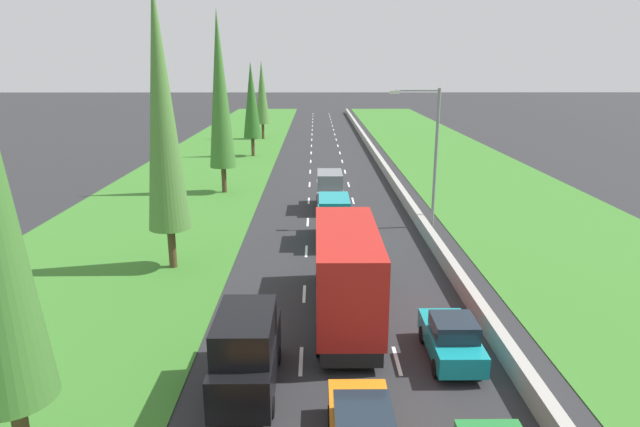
{
  "coord_description": "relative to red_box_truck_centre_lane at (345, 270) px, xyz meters",
  "views": [
    {
      "loc": [
        -1.2,
        -2.59,
        10.43
      ],
      "look_at": [
        -0.91,
        33.16,
        0.57
      ],
      "focal_mm": 30.46,
      "sensor_mm": 36.0,
      "label": 1
    }
  ],
  "objects": [
    {
      "name": "ground_plane",
      "position": [
        -0.03,
        41.52,
        -2.18
      ],
      "size": [
        300.0,
        300.0,
        0.0
      ],
      "primitive_type": "plane",
      "color": "#28282B",
      "rests_on": "ground"
    },
    {
      "name": "grass_verge_left",
      "position": [
        -12.68,
        41.52,
        -2.16
      ],
      "size": [
        14.0,
        140.0,
        0.04
      ],
      "primitive_type": "cube",
      "color": "#387528",
      "rests_on": "ground"
    },
    {
      "name": "grass_verge_right",
      "position": [
        14.32,
        41.52,
        -2.16
      ],
      "size": [
        14.0,
        140.0,
        0.04
      ],
      "primitive_type": "cube",
      "color": "#387528",
      "rests_on": "ground"
    },
    {
      "name": "median_barrier",
      "position": [
        5.67,
        41.52,
        -1.76
      ],
      "size": [
        0.44,
        120.0,
        0.85
      ],
      "primitive_type": "cube",
      "color": "#9E9B93",
      "rests_on": "ground"
    },
    {
      "name": "lane_markings",
      "position": [
        -0.03,
        41.52,
        -2.18
      ],
      "size": [
        3.64,
        116.0,
        0.01
      ],
      "color": "white",
      "rests_on": "ground"
    },
    {
      "name": "red_box_truck_centre_lane",
      "position": [
        0.0,
        0.0,
        0.0
      ],
      "size": [
        2.46,
        9.4,
        4.18
      ],
      "color": "black",
      "rests_on": "ground"
    },
    {
      "name": "black_van_left_lane",
      "position": [
        -3.49,
        -5.23,
        -0.78
      ],
      "size": [
        1.96,
        4.9,
        2.82
      ],
      "color": "black",
      "rests_on": "ground"
    },
    {
      "name": "teal_hatchback_right_lane",
      "position": [
        3.68,
        -3.38,
        -1.35
      ],
      "size": [
        1.74,
        3.9,
        1.72
      ],
      "color": "teal",
      "rests_on": "ground"
    },
    {
      "name": "teal_van_centre_lane",
      "position": [
        -0.14,
        10.32,
        -0.78
      ],
      "size": [
        1.96,
        4.9,
        2.82
      ],
      "color": "teal",
      "rests_on": "ground"
    },
    {
      "name": "grey_van_centre_lane",
      "position": [
        -0.2,
        18.11,
        -0.78
      ],
      "size": [
        1.96,
        4.9,
        2.82
      ],
      "color": "slate",
      "rests_on": "ground"
    },
    {
      "name": "poplar_tree_second",
      "position": [
        -8.8,
        6.03,
        6.13
      ],
      "size": [
        2.16,
        2.16,
        14.52
      ],
      "color": "#4C3823",
      "rests_on": "ground"
    },
    {
      "name": "poplar_tree_third",
      "position": [
        -8.9,
        23.48,
        6.19
      ],
      "size": [
        2.17,
        2.17,
        14.65
      ],
      "color": "#4C3823",
      "rests_on": "ground"
    },
    {
      "name": "poplar_tree_fourth",
      "position": [
        -8.56,
        42.18,
        4.25
      ],
      "size": [
        2.07,
        2.07,
        10.77
      ],
      "color": "#4C3823",
      "rests_on": "ground"
    },
    {
      "name": "poplar_tree_fifth",
      "position": [
        -8.81,
        57.46,
        4.34
      ],
      "size": [
        2.07,
        2.07,
        10.96
      ],
      "color": "#4C3823",
      "rests_on": "ground"
    },
    {
      "name": "street_light_mast",
      "position": [
        6.16,
        13.46,
        3.05
      ],
      "size": [
        3.2,
        0.28,
        9.0
      ],
      "color": "gray",
      "rests_on": "ground"
    }
  ]
}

